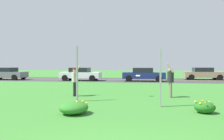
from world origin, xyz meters
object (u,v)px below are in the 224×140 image
at_px(person_catcher_dark_shirt, 170,79).
at_px(car_tan_rightmost, 203,74).
at_px(sign_post_by_roadside, 160,78).
at_px(person_thrower_red_cap_gray_shirt, 75,79).
at_px(car_gray_leftmost, 7,73).
at_px(car_white_center_left, 81,74).
at_px(frisbee_white, 138,76).
at_px(sign_post_near_path, 77,74).
at_px(car_navy_center_right, 144,74).

bearing_deg(person_catcher_dark_shirt, car_tan_rightmost, 69.53).
relative_size(sign_post_by_roadside, car_tan_rightmost, 0.53).
bearing_deg(person_catcher_dark_shirt, person_thrower_red_cap_gray_shirt, -176.67).
bearing_deg(car_gray_leftmost, car_white_center_left, 0.00).
xyz_separation_m(frisbee_white, car_white_center_left, (-6.78, 11.51, -0.40)).
bearing_deg(car_gray_leftmost, person_catcher_dark_shirt, -33.14).
bearing_deg(frisbee_white, sign_post_by_roadside, -69.55).
bearing_deg(sign_post_by_roadside, frisbee_white, 110.45).
xyz_separation_m(sign_post_near_path, car_tan_rightmost, (10.11, 16.86, -0.57)).
distance_m(car_gray_leftmost, car_white_center_left, 9.14).
bearing_deg(frisbee_white, car_white_center_left, 120.50).
bearing_deg(sign_post_near_path, frisbee_white, 34.02).
distance_m(car_white_center_left, car_tan_rightmost, 14.50).
relative_size(person_thrower_red_cap_gray_shirt, car_gray_leftmost, 0.38).
height_order(person_thrower_red_cap_gray_shirt, car_gray_leftmost, person_thrower_red_cap_gray_shirt).
bearing_deg(car_navy_center_right, sign_post_near_path, -102.96).
relative_size(sign_post_near_path, car_tan_rightmost, 0.58).
xyz_separation_m(frisbee_white, car_navy_center_right, (0.28, 11.51, -0.40)).
xyz_separation_m(sign_post_near_path, frisbee_white, (2.81, 1.90, -0.17)).
bearing_deg(car_tan_rightmost, sign_post_by_roadside, -109.66).
height_order(sign_post_by_roadside, car_gray_leftmost, sign_post_by_roadside).
bearing_deg(car_navy_center_right, frisbee_white, -91.38).
distance_m(car_navy_center_right, car_tan_rightmost, 7.83).
distance_m(sign_post_near_path, person_thrower_red_cap_gray_shirt, 1.75).
bearing_deg(car_tan_rightmost, person_thrower_red_cap_gray_shirt, -125.16).
height_order(car_gray_leftmost, car_tan_rightmost, same).
xyz_separation_m(car_white_center_left, car_navy_center_right, (7.06, 0.00, 0.00)).
distance_m(sign_post_near_path, sign_post_by_roadside, 3.89).
bearing_deg(person_catcher_dark_shirt, car_gray_leftmost, 146.86).
relative_size(person_thrower_red_cap_gray_shirt, car_white_center_left, 0.38).
relative_size(car_navy_center_right, car_tan_rightmost, 1.00).
height_order(person_catcher_dark_shirt, car_gray_leftmost, person_catcher_dark_shirt).
height_order(sign_post_near_path, frisbee_white, sign_post_near_path).
bearing_deg(person_thrower_red_cap_gray_shirt, sign_post_by_roadside, -28.07).
bearing_deg(sign_post_near_path, car_tan_rightmost, 59.05).
relative_size(car_gray_leftmost, car_tan_rightmost, 1.00).
bearing_deg(car_white_center_left, person_catcher_dark_shirt, -53.58).
bearing_deg(person_thrower_red_cap_gray_shirt, car_gray_leftmost, 136.53).
distance_m(sign_post_by_roadside, person_thrower_red_cap_gray_shirt, 5.05).
height_order(frisbee_white, car_navy_center_right, car_navy_center_right).
distance_m(sign_post_near_path, car_white_center_left, 13.99).
height_order(sign_post_by_roadside, person_thrower_red_cap_gray_shirt, sign_post_by_roadside).
relative_size(person_catcher_dark_shirt, car_tan_rightmost, 0.40).
relative_size(person_thrower_red_cap_gray_shirt, frisbee_white, 6.51).
relative_size(car_white_center_left, car_tan_rightmost, 1.00).
relative_size(person_thrower_red_cap_gray_shirt, car_tan_rightmost, 0.38).
height_order(sign_post_near_path, person_catcher_dark_shirt, sign_post_near_path).
xyz_separation_m(car_white_center_left, car_tan_rightmost, (14.08, 3.46, 0.00)).
xyz_separation_m(frisbee_white, car_tan_rightmost, (7.31, 14.97, -0.40)).
distance_m(sign_post_near_path, car_gray_leftmost, 18.76).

